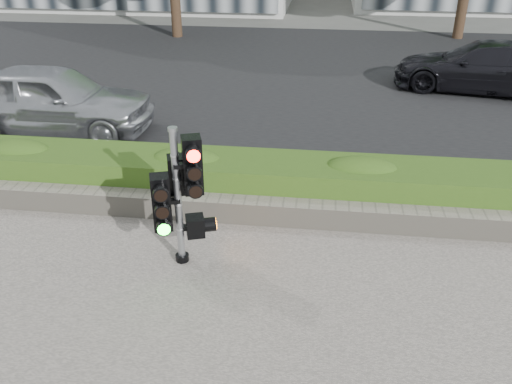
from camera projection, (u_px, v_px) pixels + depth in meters
ground at (238, 304)px, 6.37m from camera, size 120.00×120.00×0.00m
road at (293, 74)px, 15.15m from camera, size 60.00×13.00×0.02m
curb at (267, 181)px, 9.11m from camera, size 60.00×0.25×0.12m
stone_wall at (258, 210)px, 7.95m from camera, size 12.00×0.32×0.34m
hedge at (263, 181)px, 8.44m from camera, size 12.00×1.00×0.68m
traffic_signal at (179, 190)px, 6.67m from camera, size 0.68×0.58×1.86m
car_silver at (52, 99)px, 10.97m from camera, size 4.05×1.64×1.38m
car_dark at (482, 67)px, 13.50m from camera, size 4.49×2.53×1.23m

